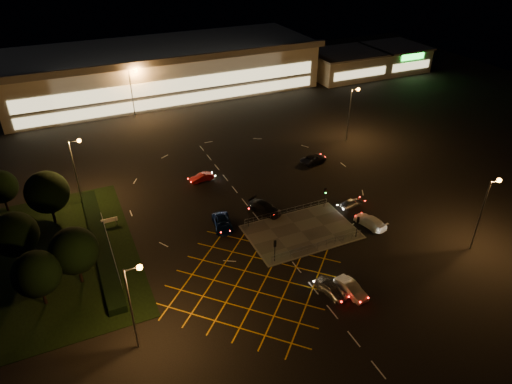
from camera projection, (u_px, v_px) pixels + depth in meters
name	position (u px, v px, depth m)	size (l,w,h in m)	color
ground	(281.00, 228.00, 62.19)	(180.00, 180.00, 0.00)	black
pedestrian_island	(301.00, 232.00, 61.31)	(14.00, 9.00, 0.12)	#4C4944
grass_verge	(60.00, 256.00, 56.98)	(18.00, 30.00, 0.08)	black
hedge	(101.00, 243.00, 58.50)	(2.00, 26.00, 1.00)	black
supermarket	(163.00, 69.00, 107.57)	(72.00, 26.50, 10.50)	beige
retail_unit_a	(345.00, 64.00, 118.63)	(18.80, 14.80, 6.35)	beige
retail_unit_b	(394.00, 57.00, 124.24)	(14.80, 14.80, 6.35)	beige
streetlight_sw	(134.00, 297.00, 41.85)	(1.78, 0.56, 10.03)	slate
streetlight_se	(486.00, 205.00, 55.07)	(1.78, 0.56, 10.03)	slate
streetlight_nw	(76.00, 162.00, 64.47)	(1.78, 0.56, 10.03)	slate
streetlight_ne	(352.00, 107.00, 82.90)	(1.78, 0.56, 10.03)	slate
streetlight_far_left	(133.00, 87.00, 92.71)	(1.78, 0.56, 10.03)	slate
streetlight_far_right	(300.00, 62.00, 108.33)	(1.78, 0.56, 10.03)	slate
signal_sw	(275.00, 247.00, 54.89)	(0.28, 0.30, 3.15)	black
signal_se	(358.00, 223.00, 59.11)	(0.28, 0.30, 3.15)	black
signal_nw	(248.00, 213.00, 61.10)	(0.28, 0.30, 3.15)	black
signal_ne	(325.00, 193.00, 65.31)	(0.28, 0.30, 3.15)	black
tree_a	(37.00, 274.00, 47.82)	(5.04, 5.04, 6.86)	black
tree_b	(15.00, 234.00, 53.18)	(5.40, 5.40, 7.35)	black
tree_c	(47.00, 192.00, 60.64)	(5.76, 5.76, 7.84)	black
tree_d	(0.00, 187.00, 63.68)	(4.68, 4.68, 6.37)	black
tree_e	(74.00, 251.00, 50.62)	(5.40, 5.40, 7.35)	black
car_near_silver	(331.00, 289.00, 51.09)	(1.67, 4.16, 1.42)	#B5B8BD
car_queue_white	(351.00, 289.00, 51.10)	(1.51, 4.32, 1.42)	silver
car_left_blue	(222.00, 223.00, 61.96)	(2.32, 5.03, 1.40)	#0D1E4F
car_far_dkgrey	(265.00, 208.00, 65.10)	(2.09, 5.15, 1.49)	black
car_right_silver	(351.00, 203.00, 66.35)	(1.45, 3.59, 1.22)	#9B9EA2
car_circ_red	(202.00, 178.00, 72.79)	(1.30, 3.73, 1.23)	#A0100B
car_east_grey	(314.00, 159.00, 78.20)	(2.23, 4.84, 1.35)	black
car_approach_white	(370.00, 221.00, 62.26)	(2.00, 4.92, 1.43)	silver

